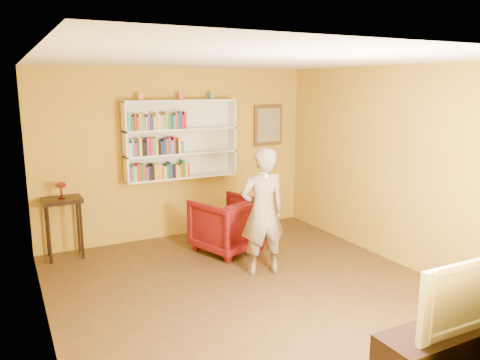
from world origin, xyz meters
The scene contains 16 objects.
room_shell centered at (0.00, 0.00, 1.02)m, with size 5.30×5.80×2.88m.
bookshelf centered at (0.00, 2.41, 1.59)m, with size 1.80×0.29×1.23m.
books_row_lower centered at (-0.40, 2.31, 1.13)m, with size 0.94×0.19×0.27m.
books_row_middle centered at (-0.43, 2.30, 1.51)m, with size 0.86×0.19×0.27m.
books_row_upper centered at (-0.40, 2.30, 1.89)m, with size 0.91×0.18×0.27m.
ornament_left centered at (-0.62, 2.35, 2.26)m, with size 0.07×0.07×0.10m, color #C98239.
ornament_centre centered at (0.01, 2.35, 2.27)m, with size 0.08×0.08×0.10m, color #A55237.
ornament_right centered at (0.53, 2.35, 2.27)m, with size 0.08×0.08×0.10m, color slate.
framed_painting centered at (1.65, 2.46, 1.75)m, with size 0.55×0.05×0.70m.
console_table centered at (-1.83, 2.25, 0.72)m, with size 0.54×0.41×0.88m.
ruby_lustre centered at (-1.83, 2.25, 1.05)m, with size 0.15×0.15×0.24m.
armchair centered at (0.36, 1.44, 0.40)m, with size 0.86×0.89×0.81m, color #49050C.
person centered at (0.40, 0.46, 0.83)m, with size 0.61×0.40×1.67m, color #776357.
game_remote centered at (0.24, 0.18, 1.38)m, with size 0.04×0.15×0.04m, color white.
tv_cabinet centered at (0.64, -2.25, 0.25)m, with size 1.40×0.42×0.50m, color black.
television centered at (0.64, -2.25, 0.80)m, with size 1.04×0.14×0.60m, color black.
Camera 1 is at (-2.53, -4.57, 2.44)m, focal length 35.00 mm.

